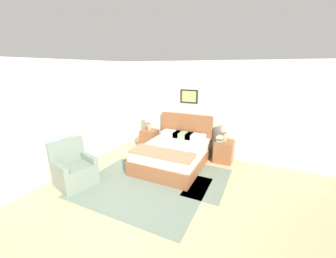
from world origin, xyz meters
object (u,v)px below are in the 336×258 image
Objects in this scene: nightstand_by_door at (224,151)px; table_lamp_by_door at (225,129)px; table_lamp_near_window at (149,119)px; armchair at (74,170)px; bed at (173,154)px; nightstand_near_window at (149,139)px.

nightstand_by_door is 0.62m from table_lamp_by_door.
armchair is at bearing -98.91° from table_lamp_near_window.
table_lamp_by_door is (1.13, 0.75, 0.61)m from bed.
table_lamp_by_door is (2.26, 0.02, 0.62)m from nightstand_near_window.
armchair reaches higher than nightstand_near_window.
table_lamp_near_window reaches higher than armchair.
nightstand_by_door is (2.67, 2.49, -0.03)m from armchair.
bed is 1.35m from nightstand_by_door.
armchair is 2.01× the size of table_lamp_near_window.
table_lamp_near_window reaches higher than nightstand_near_window.
table_lamp_by_door is (2.66, 2.50, 0.59)m from armchair.
nightstand_by_door is at bearing 0.00° from nightstand_near_window.
nightstand_near_window is at bearing 180.00° from nightstand_by_door.
armchair is 2.60m from table_lamp_near_window.
table_lamp_near_window is at bearing 179.57° from nightstand_by_door.
table_lamp_by_door is (2.27, 0.00, 0.00)m from table_lamp_near_window.
table_lamp_by_door is at bearing 0.00° from table_lamp_near_window.
nightstand_by_door is at bearing 148.02° from armchair.
table_lamp_near_window is at bearing 146.89° from bed.
nightstand_near_window is 1.00× the size of nightstand_by_door.
bed reaches higher than table_lamp_by_door.
armchair is 3.65m from nightstand_by_door.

